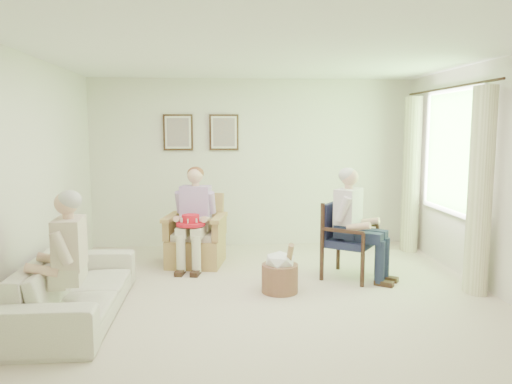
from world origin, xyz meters
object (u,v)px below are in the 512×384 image
(person_wicker, at_px, (195,211))
(person_dark, at_px, (352,217))
(sofa, at_px, (77,286))
(hatbox, at_px, (280,272))
(wood_armchair, at_px, (348,236))
(wicker_armchair, at_px, (196,242))
(red_hat, at_px, (191,222))
(person_sofa, at_px, (64,254))

(person_wicker, relative_size, person_dark, 0.97)
(sofa, height_order, hatbox, hatbox)
(wood_armchair, bearing_deg, person_wicker, 108.32)
(wicker_armchair, relative_size, person_dark, 0.71)
(red_hat, bearing_deg, person_dark, -14.91)
(person_sofa, height_order, hatbox, person_sofa)
(sofa, height_order, person_sofa, person_sofa)
(sofa, relative_size, hatbox, 3.40)
(wood_armchair, relative_size, person_wicker, 0.71)
(red_hat, bearing_deg, person_sofa, -119.40)
(hatbox, bearing_deg, person_wicker, 131.07)
(hatbox, bearing_deg, sofa, -164.94)
(wicker_armchair, bearing_deg, person_dark, -13.22)
(wicker_armchair, relative_size, wood_armchair, 1.03)
(person_wicker, distance_m, person_sofa, 2.33)
(wood_armchair, distance_m, person_wicker, 2.02)
(person_dark, relative_size, person_sofa, 1.06)
(person_wicker, distance_m, hatbox, 1.60)
(wood_armchair, xyz_separation_m, person_sofa, (-3.02, -1.48, 0.21))
(person_dark, height_order, hatbox, person_dark)
(person_wicker, xyz_separation_m, person_dark, (1.92, -0.73, 0.03))
(person_dark, bearing_deg, hatbox, 148.88)
(wood_armchair, bearing_deg, red_hat, 114.33)
(wicker_armchair, relative_size, hatbox, 1.56)
(wood_armchair, bearing_deg, person_dark, -145.00)
(red_hat, height_order, hatbox, red_hat)
(person_wicker, relative_size, person_sofa, 1.03)
(sofa, bearing_deg, person_sofa, 180.00)
(hatbox, bearing_deg, wood_armchair, 31.30)
(wood_armchair, xyz_separation_m, person_dark, (-0.00, -0.15, 0.28))
(wood_armchair, bearing_deg, wicker_armchair, 104.93)
(red_hat, bearing_deg, wood_armchair, -10.67)
(sofa, bearing_deg, wood_armchair, -69.52)
(sofa, relative_size, person_dark, 1.54)
(person_dark, bearing_deg, wicker_armchair, 101.00)
(wood_armchair, xyz_separation_m, red_hat, (-1.97, 0.37, 0.14))
(person_sofa, bearing_deg, sofa, 176.20)
(person_dark, distance_m, red_hat, 2.05)
(wicker_armchair, distance_m, person_dark, 2.16)
(wood_armchair, xyz_separation_m, person_wicker, (-1.92, 0.58, 0.25))
(person_wicker, distance_m, red_hat, 0.23)
(person_wicker, xyz_separation_m, red_hat, (-0.05, -0.20, -0.10))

